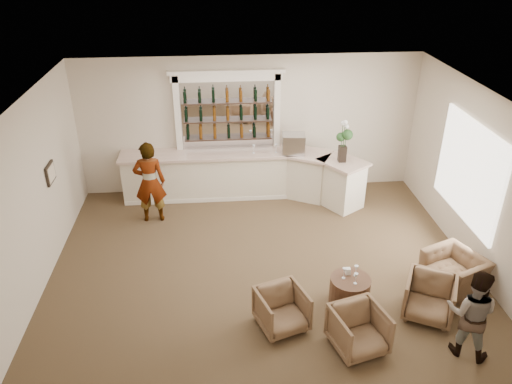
# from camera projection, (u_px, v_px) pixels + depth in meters

# --- Properties ---
(ground) EXTENTS (8.00, 8.00, 0.00)m
(ground) POSITION_uv_depth(u_px,v_px,m) (263.00, 270.00, 9.51)
(ground) COLOR brown
(ground) RESTS_ON ground
(room_shell) EXTENTS (8.04, 7.02, 3.32)m
(room_shell) POSITION_uv_depth(u_px,v_px,m) (269.00, 142.00, 9.06)
(room_shell) COLOR beige
(room_shell) RESTS_ON ground
(bar_counter) EXTENTS (5.72, 1.80, 1.14)m
(bar_counter) POSITION_uv_depth(u_px,v_px,m) (244.00, 175.00, 11.87)
(bar_counter) COLOR white
(bar_counter) RESTS_ON ground
(back_bar_alcove) EXTENTS (2.64, 0.25, 3.00)m
(back_bar_alcove) POSITION_uv_depth(u_px,v_px,m) (228.00, 112.00, 11.53)
(back_bar_alcove) COLOR white
(back_bar_alcove) RESTS_ON ground
(cocktail_table) EXTENTS (0.70, 0.70, 0.50)m
(cocktail_table) POSITION_uv_depth(u_px,v_px,m) (350.00, 291.00, 8.59)
(cocktail_table) COLOR #4C2F21
(cocktail_table) RESTS_ON ground
(sommelier) EXTENTS (0.70, 0.48, 1.86)m
(sommelier) POSITION_uv_depth(u_px,v_px,m) (150.00, 182.00, 10.76)
(sommelier) COLOR gray
(sommelier) RESTS_ON ground
(guest) EXTENTS (0.91, 0.86, 1.49)m
(guest) POSITION_uv_depth(u_px,v_px,m) (471.00, 313.00, 7.35)
(guest) COLOR gray
(guest) RESTS_ON ground
(armchair_left) EXTENTS (0.94, 0.96, 0.69)m
(armchair_left) POSITION_uv_depth(u_px,v_px,m) (282.00, 309.00, 8.02)
(armchair_left) COLOR brown
(armchair_left) RESTS_ON ground
(armchair_center) EXTENTS (0.94, 0.96, 0.71)m
(armchair_center) POSITION_uv_depth(u_px,v_px,m) (359.00, 330.00, 7.60)
(armchair_center) COLOR brown
(armchair_center) RESTS_ON ground
(armchair_right) EXTENTS (1.06, 1.07, 0.73)m
(armchair_right) POSITION_uv_depth(u_px,v_px,m) (429.00, 298.00, 8.25)
(armchair_right) COLOR brown
(armchair_right) RESTS_ON ground
(armchair_far) EXTENTS (1.16, 1.23, 0.63)m
(armchair_far) POSITION_uv_depth(u_px,v_px,m) (454.00, 270.00, 8.99)
(armchair_far) COLOR brown
(armchair_far) RESTS_ON ground
(espresso_machine) EXTENTS (0.56, 0.49, 0.46)m
(espresso_machine) POSITION_uv_depth(u_px,v_px,m) (293.00, 144.00, 11.55)
(espresso_machine) COLOR #B9BABE
(espresso_machine) RESTS_ON bar_counter
(flower_vase) EXTENTS (0.26, 0.26, 0.98)m
(flower_vase) POSITION_uv_depth(u_px,v_px,m) (344.00, 138.00, 10.97)
(flower_vase) COLOR black
(flower_vase) RESTS_ON bar_counter
(wine_glass_bar_left) EXTENTS (0.07, 0.07, 0.21)m
(wine_glass_bar_left) POSITION_uv_depth(u_px,v_px,m) (254.00, 149.00, 11.58)
(wine_glass_bar_left) COLOR white
(wine_glass_bar_left) RESTS_ON bar_counter
(wine_glass_bar_right) EXTENTS (0.07, 0.07, 0.21)m
(wine_glass_bar_right) POSITION_uv_depth(u_px,v_px,m) (276.00, 148.00, 11.62)
(wine_glass_bar_right) COLOR white
(wine_glass_bar_right) RESTS_ON bar_counter
(wine_glass_tbl_a) EXTENTS (0.07, 0.07, 0.21)m
(wine_glass_tbl_a) POSITION_uv_depth(u_px,v_px,m) (344.00, 273.00, 8.45)
(wine_glass_tbl_a) COLOR white
(wine_glass_tbl_a) RESTS_ON cocktail_table
(wine_glass_tbl_b) EXTENTS (0.07, 0.07, 0.21)m
(wine_glass_tbl_b) POSITION_uv_depth(u_px,v_px,m) (356.00, 271.00, 8.51)
(wine_glass_tbl_b) COLOR white
(wine_glass_tbl_b) RESTS_ON cocktail_table
(wine_glass_tbl_c) EXTENTS (0.07, 0.07, 0.21)m
(wine_glass_tbl_c) POSITION_uv_depth(u_px,v_px,m) (356.00, 279.00, 8.32)
(wine_glass_tbl_c) COLOR white
(wine_glass_tbl_c) RESTS_ON cocktail_table
(napkin_holder) EXTENTS (0.08, 0.08, 0.12)m
(napkin_holder) POSITION_uv_depth(u_px,v_px,m) (348.00, 271.00, 8.57)
(napkin_holder) COLOR silver
(napkin_holder) RESTS_ON cocktail_table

